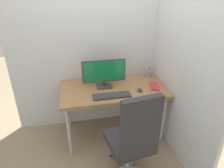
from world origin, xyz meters
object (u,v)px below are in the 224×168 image
object	(u,v)px
office_chair	(133,138)
pen_holder	(148,73)
monitor	(104,72)
mouse	(140,90)
keyboard	(112,96)
notebook	(155,86)

from	to	relation	value
office_chair	pen_holder	xyz separation A→B (m)	(0.54, 1.09, 0.21)
monitor	pen_holder	world-z (taller)	monitor
office_chair	mouse	world-z (taller)	office_chair
office_chair	keyboard	world-z (taller)	office_chair
mouse	notebook	size ratio (longest dim) A/B	0.38
pen_holder	office_chair	bearing A→B (deg)	-116.60
mouse	notebook	bearing A→B (deg)	16.64
office_chair	monitor	size ratio (longest dim) A/B	1.99
office_chair	monitor	bearing A→B (deg)	99.43
monitor	notebook	size ratio (longest dim) A/B	2.50
pen_holder	mouse	bearing A→B (deg)	-122.88
office_chair	mouse	bearing A→B (deg)	67.42
office_chair	notebook	bearing A→B (deg)	55.60
keyboard	pen_holder	size ratio (longest dim) A/B	2.67
monitor	notebook	world-z (taller)	monitor
monitor	keyboard	bearing A→B (deg)	-80.96
monitor	office_chair	bearing A→B (deg)	-80.57
monitor	mouse	xyz separation A→B (m)	(0.44, -0.23, -0.19)
keyboard	notebook	xyz separation A→B (m)	(0.63, 0.14, -0.00)
keyboard	mouse	size ratio (longest dim) A/B	5.39
office_chair	keyboard	bearing A→B (deg)	99.61
keyboard	mouse	world-z (taller)	mouse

